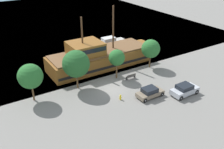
# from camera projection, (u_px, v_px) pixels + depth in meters

# --- Properties ---
(ground_plane) EXTENTS (160.00, 160.00, 0.00)m
(ground_plane) POSITION_uv_depth(u_px,v_px,m) (112.00, 89.00, 37.01)
(ground_plane) COLOR gray
(water_surface) EXTENTS (80.00, 80.00, 0.00)m
(water_surface) POSITION_uv_depth(u_px,v_px,m) (29.00, 22.00, 70.24)
(water_surface) COLOR teal
(water_surface) RESTS_ON ground
(pirate_ship) EXTENTS (19.48, 6.07, 10.25)m
(pirate_ship) POSITION_uv_depth(u_px,v_px,m) (99.00, 57.00, 43.44)
(pirate_ship) COLOR brown
(pirate_ship) RESTS_ON water_surface
(moored_boat_dockside) EXTENTS (6.82, 2.30, 1.85)m
(moored_boat_dockside) POSITION_uv_depth(u_px,v_px,m) (110.00, 42.00, 53.16)
(moored_boat_dockside) COLOR #B7B2A8
(moored_boat_dockside) RESTS_ON water_surface
(parked_car_curb_front) EXTENTS (3.90, 1.82, 1.41)m
(parked_car_curb_front) POSITION_uv_depth(u_px,v_px,m) (150.00, 92.00, 34.82)
(parked_car_curb_front) COLOR #7F705B
(parked_car_curb_front) RESTS_ON ground_plane
(parked_car_curb_mid) EXTENTS (4.12, 1.94, 1.59)m
(parked_car_curb_mid) POSITION_uv_depth(u_px,v_px,m) (185.00, 90.00, 35.28)
(parked_car_curb_mid) COLOR #B7BCC6
(parked_car_curb_mid) RESTS_ON ground_plane
(fire_hydrant) EXTENTS (0.42, 0.25, 0.76)m
(fire_hydrant) POSITION_uv_depth(u_px,v_px,m) (120.00, 97.00, 34.27)
(fire_hydrant) COLOR yellow
(fire_hydrant) RESTS_ON ground_plane
(bench_promenade_east) EXTENTS (1.66, 0.45, 0.85)m
(bench_promenade_east) POSITION_uv_depth(u_px,v_px,m) (131.00, 76.00, 39.67)
(bench_promenade_east) COLOR #4C4742
(bench_promenade_east) RESTS_ON ground_plane
(tree_row_east) EXTENTS (3.35, 3.35, 5.36)m
(tree_row_east) POSITION_uv_depth(u_px,v_px,m) (30.00, 76.00, 32.69)
(tree_row_east) COLOR brown
(tree_row_east) RESTS_ON ground_plane
(tree_row_mideast) EXTENTS (3.98, 3.98, 5.94)m
(tree_row_mideast) POSITION_uv_depth(u_px,v_px,m) (76.00, 64.00, 35.54)
(tree_row_mideast) COLOR brown
(tree_row_mideast) RESTS_ON ground_plane
(tree_row_midwest) EXTENTS (2.56, 2.56, 4.78)m
(tree_row_midwest) POSITION_uv_depth(u_px,v_px,m) (117.00, 58.00, 38.68)
(tree_row_midwest) COLOR brown
(tree_row_midwest) RESTS_ON ground_plane
(tree_row_west) EXTENTS (3.16, 3.16, 5.03)m
(tree_row_west) POSITION_uv_depth(u_px,v_px,m) (151.00, 49.00, 42.22)
(tree_row_west) COLOR brown
(tree_row_west) RESTS_ON ground_plane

